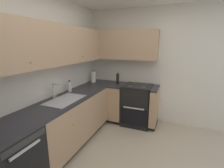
# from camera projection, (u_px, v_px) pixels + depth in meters

# --- Properties ---
(wall_back) EXTENTS (3.95, 0.05, 2.54)m
(wall_back) POSITION_uv_depth(u_px,v_px,m) (32.00, 78.00, 2.40)
(wall_back) COLOR silver
(wall_back) RESTS_ON ground_plane
(wall_right) EXTENTS (0.05, 3.42, 2.54)m
(wall_right) POSITION_uv_depth(u_px,v_px,m) (162.00, 67.00, 3.55)
(wall_right) COLOR silver
(wall_right) RESTS_ON ground_plane
(dishwasher) EXTENTS (0.60, 0.63, 0.85)m
(dishwasher) POSITION_uv_depth(u_px,v_px,m) (8.00, 166.00, 1.81)
(dishwasher) COLOR black
(dishwasher) RESTS_ON ground_plane
(lower_cabinets_back) EXTENTS (1.76, 0.62, 0.85)m
(lower_cabinets_back) POSITION_uv_depth(u_px,v_px,m) (71.00, 121.00, 2.89)
(lower_cabinets_back) COLOR tan
(lower_cabinets_back) RESTS_ON ground_plane
(countertop_back) EXTENTS (2.97, 0.60, 0.03)m
(countertop_back) POSITION_uv_depth(u_px,v_px,m) (70.00, 98.00, 2.78)
(countertop_back) COLOR #2D2D33
(countertop_back) RESTS_ON lower_cabinets_back
(lower_cabinets_right) EXTENTS (0.62, 1.06, 0.85)m
(lower_cabinets_right) POSITION_uv_depth(u_px,v_px,m) (129.00, 104.00, 3.69)
(lower_cabinets_right) COLOR tan
(lower_cabinets_right) RESTS_ON ground_plane
(countertop_right) EXTENTS (0.60, 1.06, 0.03)m
(countertop_right) POSITION_uv_depth(u_px,v_px,m) (129.00, 86.00, 3.58)
(countertop_right) COLOR #2D2D33
(countertop_right) RESTS_ON lower_cabinets_right
(oven_range) EXTENTS (0.68, 0.62, 1.03)m
(oven_range) POSITION_uv_depth(u_px,v_px,m) (137.00, 104.00, 3.63)
(oven_range) COLOR black
(oven_range) RESTS_ON ground_plane
(upper_cabinets_back) EXTENTS (2.65, 0.34, 0.63)m
(upper_cabinets_back) POSITION_uv_depth(u_px,v_px,m) (52.00, 45.00, 2.48)
(upper_cabinets_back) COLOR tan
(upper_cabinets_right) EXTENTS (0.32, 1.58, 0.63)m
(upper_cabinets_right) POSITION_uv_depth(u_px,v_px,m) (122.00, 45.00, 3.59)
(upper_cabinets_right) COLOR tan
(sink) EXTENTS (0.67, 0.40, 0.10)m
(sink) POSITION_uv_depth(u_px,v_px,m) (65.00, 102.00, 2.63)
(sink) COLOR #B7B7BC
(sink) RESTS_ON countertop_back
(faucet) EXTENTS (0.07, 0.16, 0.26)m
(faucet) POSITION_uv_depth(u_px,v_px,m) (54.00, 90.00, 2.66)
(faucet) COLOR silver
(faucet) RESTS_ON countertop_back
(soap_bottle) EXTENTS (0.06, 0.06, 0.23)m
(soap_bottle) POSITION_uv_depth(u_px,v_px,m) (70.00, 87.00, 3.04)
(soap_bottle) COLOR silver
(soap_bottle) RESTS_ON countertop_back
(paper_towel_roll) EXTENTS (0.11, 0.11, 0.32)m
(paper_towel_roll) POSITION_uv_depth(u_px,v_px,m) (93.00, 77.00, 3.85)
(paper_towel_roll) COLOR white
(paper_towel_roll) RESTS_ON countertop_back
(oil_bottle) EXTENTS (0.06, 0.06, 0.26)m
(oil_bottle) POSITION_uv_depth(u_px,v_px,m) (118.00, 79.00, 3.65)
(oil_bottle) COLOR black
(oil_bottle) RESTS_ON countertop_right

